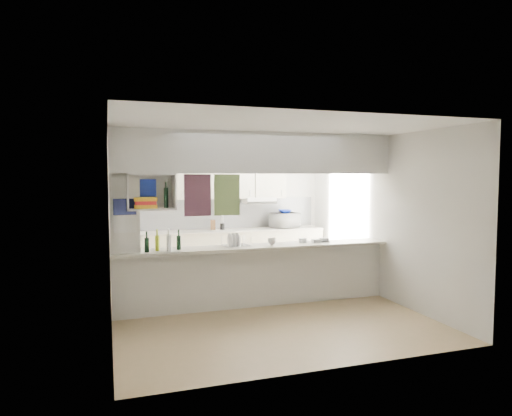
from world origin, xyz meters
name	(u,v)px	position (x,y,z in m)	size (l,w,h in m)	color
floor	(257,306)	(0.00, 0.00, 0.00)	(4.80, 4.80, 0.00)	tan
ceiling	(257,133)	(0.00, 0.00, 2.60)	(4.80, 4.80, 0.00)	white
wall_back	(219,209)	(0.00, 2.40, 1.30)	(4.20, 4.20, 0.00)	silver
wall_left	(110,225)	(-2.10, 0.00, 1.30)	(4.80, 4.80, 0.00)	silver
wall_right	(378,217)	(2.10, 0.00, 1.30)	(4.80, 4.80, 0.00)	silver
servery_partition	(245,197)	(-0.17, 0.00, 1.66)	(4.20, 0.50, 2.60)	silver
cubby_shelf	(150,194)	(-1.57, -0.06, 1.71)	(0.65, 0.35, 0.50)	white
kitchen_run	(230,234)	(0.16, 2.14, 0.83)	(3.60, 0.63, 2.24)	beige
microwave	(285,220)	(1.29, 2.09, 1.07)	(0.54, 0.37, 0.30)	white
bowl	(285,211)	(1.29, 2.08, 1.25)	(0.26, 0.26, 0.06)	navy
dish_rack	(236,241)	(-0.31, 0.04, 1.00)	(0.42, 0.34, 0.21)	silver
cup	(272,241)	(0.22, -0.07, 0.98)	(0.13, 0.13, 0.10)	white
wine_bottles	(163,243)	(-1.39, -0.07, 1.03)	(0.51, 0.14, 0.32)	black
plastic_tubs	(313,240)	(0.95, 0.05, 0.95)	(0.50, 0.21, 0.06)	silver
utensil_jar	(222,226)	(0.00, 2.15, 0.98)	(0.09, 0.09, 0.12)	black
knife_block	(213,225)	(-0.18, 2.18, 1.02)	(0.10, 0.08, 0.19)	#4F321B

